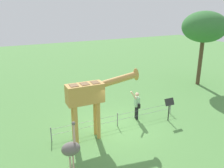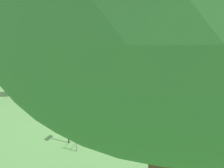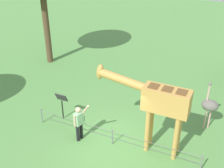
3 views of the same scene
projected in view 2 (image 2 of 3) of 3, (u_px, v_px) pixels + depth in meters
The scene contains 11 objects.
ground_plane at pixel (100, 123), 12.47m from camera, with size 60.00×60.00×0.00m, color #568E47.
giraffe at pixel (100, 80), 13.72m from camera, with size 3.70×0.72×3.25m.
visitor at pixel (98, 115), 10.94m from camera, with size 0.63×0.59×1.76m.
zebra at pixel (64, 80), 20.41m from camera, with size 0.59×1.82×1.66m.
ostrich at pixel (78, 89), 16.02m from camera, with size 0.70×0.56×2.25m.
shade_hut_near at pixel (53, 61), 21.13m from camera, with size 2.56×2.56×3.30m.
shade_hut_far at pixel (26, 64), 18.31m from camera, with size 2.49×2.49×3.31m.
tree_northeast at pixel (168, 32), 2.19m from camera, with size 3.34×3.34×5.73m.
tree_west at pixel (164, 32), 22.13m from camera, with size 3.08×3.08×6.83m.
info_sign at pixel (68, 123), 9.74m from camera, with size 0.56×0.21×1.32m.
wire_fence at pixel (100, 116), 12.38m from camera, with size 7.05×0.05×0.75m.
Camera 2 is at (11.38, 3.46, 4.40)m, focal length 34.83 mm.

